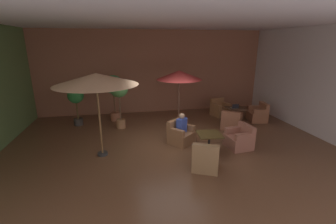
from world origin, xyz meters
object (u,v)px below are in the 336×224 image
Objects in this scene: cafe_table_front_right at (209,138)px; patio_umbrella_tall_red at (96,80)px; potted_tree_left_corner at (114,88)px; potted_tree_mid_right at (76,99)px; armchair_front_right_south at (181,135)px; patio_umbrella_center_beige at (179,75)px; armchair_front_left_east at (231,122)px; armchair_front_right_north at (206,159)px; open_laptop at (235,107)px; cafe_table_front_left at (236,111)px; armchair_front_left_north at (220,109)px; armchair_front_left_south at (258,114)px; iced_drink_cup at (237,106)px; patron_blue_shirt at (182,124)px; armchair_front_right_east at (240,139)px; potted_tree_mid_left at (119,92)px.

cafe_table_front_right is 3.95m from patio_umbrella_tall_red.
potted_tree_mid_right is (-1.57, -0.38, -0.33)m from potted_tree_left_corner.
cafe_table_front_right is 0.76× the size of armchair_front_right_south.
patio_umbrella_center_beige is (3.10, 2.46, -0.28)m from patio_umbrella_tall_red.
patio_umbrella_center_beige is at bearing 152.73° from armchair_front_left_east.
armchair_front_right_south is at bearing -52.76° from potted_tree_left_corner.
armchair_front_right_north is 3.05× the size of open_laptop.
armchair_front_left_east reaches higher than cafe_table_front_left.
armchair_front_left_south reaches higher than armchair_front_left_north.
potted_tree_left_corner is at bearing 168.90° from iced_drink_cup.
armchair_front_right_south is 2.76m from patio_umbrella_center_beige.
armchair_front_left_south is 4.10m from patio_umbrella_center_beige.
armchair_front_left_north is 0.41× the size of patio_umbrella_center_beige.
armchair_front_left_south is 1.04m from iced_drink_cup.
armchair_front_right_south is 9.77× the size of iced_drink_cup.
cafe_table_front_left is 3.57m from cafe_table_front_right.
patio_umbrella_tall_red is 3.67× the size of patron_blue_shirt.
armchair_front_left_east reaches higher than armchair_front_right_east.
cafe_table_front_right is 1.13m from patron_blue_shirt.
armchair_front_left_north is at bearing 117.74° from iced_drink_cup.
open_laptop is at bearing 21.80° from patio_umbrella_tall_red.
open_laptop reaches higher than iced_drink_cup.
open_laptop is at bearing 173.46° from armchair_front_left_south.
patio_umbrella_tall_red is 3.64m from potted_tree_left_corner.
patio_umbrella_tall_red is (-5.39, -3.27, 2.11)m from armchair_front_left_north.
armchair_front_right_north reaches higher than armchair_front_left_north.
potted_tree_left_corner is (-2.58, 4.98, 1.17)m from armchair_front_right_north.
patron_blue_shirt is at bearing -34.67° from potted_tree_mid_right.
armchair_front_left_north is at bearing 10.30° from potted_tree_mid_left.
armchair_front_left_north is at bearing 104.38° from open_laptop.
armchair_front_right_east is 3.64m from patio_umbrella_center_beige.
armchair_front_right_east is at bearing -103.03° from armchair_front_left_north.
cafe_table_front_left and cafe_table_front_right have the same top height.
armchair_front_right_north is 0.46× the size of potted_tree_left_corner.
armchair_front_left_north is at bearing 108.35° from cafe_table_front_left.
armchair_front_right_east is 4.97m from potted_tree_mid_left.
armchair_front_left_south is 7.89× the size of iced_drink_cup.
armchair_front_right_north is 1.11× the size of armchair_front_right_east.
patio_umbrella_center_beige reaches higher than iced_drink_cup.
armchair_front_left_north is at bearing 76.97° from armchair_front_right_east.
cafe_table_front_left is at bearing -1.39° from potted_tree_mid_left.
armchair_front_right_north is 8.72× the size of iced_drink_cup.
cafe_table_front_left is 6.45m from patio_umbrella_tall_red.
patio_umbrella_tall_red reaches higher than potted_tree_mid_left.
patio_umbrella_tall_red reaches higher than armchair_front_right_south.
potted_tree_mid_left reaches higher than armchair_front_left_east.
cafe_table_front_right is at bearing -50.11° from armchair_front_right_south.
patron_blue_shirt is 3.72m from iced_drink_cup.
potted_tree_left_corner is (-5.37, 1.23, 1.00)m from cafe_table_front_left.
cafe_table_front_right is 0.39× the size of potted_tree_mid_left.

